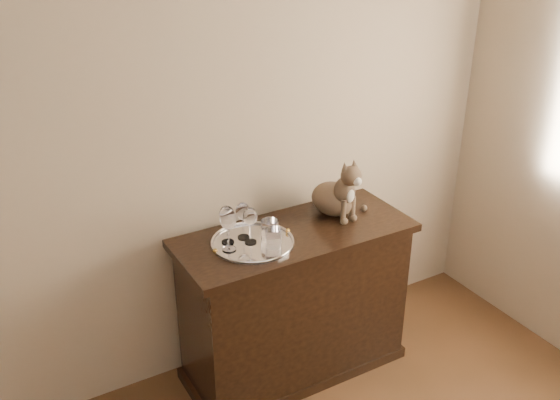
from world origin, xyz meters
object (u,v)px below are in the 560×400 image
(wine_glass_d, at_px, (250,225))
(tray, at_px, (253,243))
(wine_glass_a, at_px, (227,224))
(wine_glass_c, at_px, (228,230))
(tumbler_c, at_px, (270,229))
(wine_glass_b, at_px, (243,220))
(tumbler_a, at_px, (274,238))
(cat, at_px, (334,184))
(sideboard, at_px, (294,303))

(wine_glass_d, bearing_deg, tray, -40.21)
(wine_glass_a, distance_m, wine_glass_c, 0.07)
(wine_glass_a, bearing_deg, tumbler_c, -18.37)
(wine_glass_b, relative_size, tumbler_c, 1.95)
(wine_glass_c, bearing_deg, tumbler_a, -20.58)
(cat, bearing_deg, tray, -176.49)
(wine_glass_c, xyz_separation_m, wine_glass_d, (0.12, 0.01, -0.01))
(wine_glass_c, xyz_separation_m, tumbler_a, (0.20, -0.07, -0.06))
(wine_glass_b, relative_size, cat, 0.56)
(sideboard, distance_m, tumbler_a, 0.51)
(wine_glass_a, height_order, wine_glass_d, wine_glass_a)
(wine_glass_c, bearing_deg, wine_glass_d, 4.69)
(tumbler_a, distance_m, cat, 0.49)
(cat, bearing_deg, wine_glass_c, -177.91)
(wine_glass_d, relative_size, tumbler_a, 2.08)
(wine_glass_b, relative_size, tumbler_a, 2.10)
(cat, bearing_deg, wine_glass_a, 176.55)
(tray, xyz_separation_m, wine_glass_b, (-0.02, 0.07, 0.10))
(wine_glass_b, xyz_separation_m, tumbler_a, (0.09, -0.14, -0.05))
(wine_glass_a, relative_size, wine_glass_b, 1.03)
(sideboard, height_order, wine_glass_a, wine_glass_a)
(tray, relative_size, cat, 1.21)
(wine_glass_b, height_order, wine_glass_d, wine_glass_b)
(tray, xyz_separation_m, tumbler_a, (0.07, -0.08, 0.05))
(tray, relative_size, tumbler_a, 4.51)
(wine_glass_a, relative_size, wine_glass_c, 0.92)
(wine_glass_b, relative_size, wine_glass_d, 1.01)
(wine_glass_c, relative_size, wine_glass_d, 1.14)
(tumbler_c, bearing_deg, wine_glass_b, 146.74)
(sideboard, xyz_separation_m, wine_glass_d, (-0.25, 0.00, 0.53))
(sideboard, xyz_separation_m, cat, (0.28, 0.08, 0.59))
(tumbler_a, relative_size, tumbler_c, 0.93)
(tray, height_order, wine_glass_c, wine_glass_c)
(tray, distance_m, tumbler_c, 0.10)
(wine_glass_d, xyz_separation_m, cat, (0.52, 0.07, 0.06))
(tray, relative_size, tumbler_c, 4.19)
(tumbler_a, bearing_deg, tray, 132.65)
(tumbler_c, bearing_deg, wine_glass_d, 174.01)
(tumbler_a, xyz_separation_m, cat, (0.45, 0.16, 0.11))
(tray, bearing_deg, tumbler_c, -2.54)
(wine_glass_a, bearing_deg, sideboard, -9.63)
(wine_glass_c, relative_size, tumbler_a, 2.37)
(wine_glass_c, relative_size, tumbler_c, 2.20)
(sideboard, height_order, wine_glass_d, wine_glass_d)
(tray, bearing_deg, wine_glass_d, 139.79)
(wine_glass_b, bearing_deg, tray, -76.95)
(tray, bearing_deg, wine_glass_a, 149.56)
(wine_glass_a, height_order, cat, cat)
(wine_glass_c, bearing_deg, wine_glass_b, 31.91)
(wine_glass_a, relative_size, tumbler_a, 2.17)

